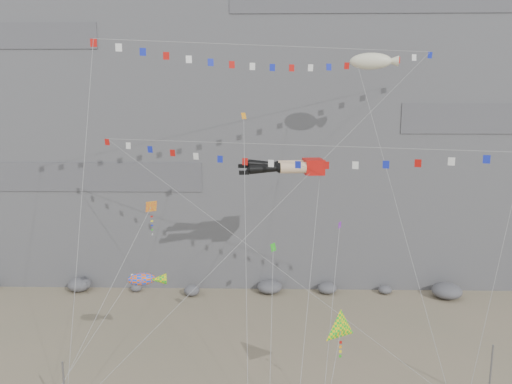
# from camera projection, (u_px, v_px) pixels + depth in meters

# --- Properties ---
(ground) EXTENTS (120.00, 120.00, 0.00)m
(ground) POSITION_uv_depth(u_px,v_px,m) (271.00, 384.00, 35.39)
(ground) COLOR #86745C
(ground) RESTS_ON ground
(cliff) EXTENTS (80.00, 28.00, 50.00)m
(cliff) POSITION_uv_depth(u_px,v_px,m) (270.00, 58.00, 62.28)
(cliff) COLOR slate
(cliff) RESTS_ON ground
(talus_boulders) EXTENTS (60.00, 3.00, 1.20)m
(talus_boulders) POSITION_uv_depth(u_px,v_px,m) (270.00, 287.00, 51.99)
(talus_boulders) COLOR #57575B
(talus_boulders) RESTS_ON ground
(anchor_pole_right) EXTENTS (0.12, 0.12, 4.30)m
(anchor_pole_right) POSITION_uv_depth(u_px,v_px,m) (490.00, 376.00, 32.46)
(anchor_pole_right) COLOR slate
(anchor_pole_right) RESTS_ON ground
(legs_kite) EXTENTS (6.93, 16.09, 20.92)m
(legs_kite) POSITION_uv_depth(u_px,v_px,m) (290.00, 167.00, 39.87)
(legs_kite) COLOR red
(legs_kite) RESTS_ON ground
(flag_banner_upper) EXTENTS (27.27, 18.47, 30.64)m
(flag_banner_upper) POSITION_uv_depth(u_px,v_px,m) (282.00, 47.00, 39.62)
(flag_banner_upper) COLOR red
(flag_banner_upper) RESTS_ON ground
(flag_banner_lower) EXTENTS (30.32, 13.43, 21.69)m
(flag_banner_lower) POSITION_uv_depth(u_px,v_px,m) (285.00, 145.00, 37.44)
(flag_banner_lower) COLOR red
(flag_banner_lower) RESTS_ON ground
(harlequin_kite) EXTENTS (6.31, 9.06, 15.53)m
(harlequin_kite) POSITION_uv_depth(u_px,v_px,m) (151.00, 207.00, 36.40)
(harlequin_kite) COLOR red
(harlequin_kite) RESTS_ON ground
(fish_windsock) EXTENTS (7.32, 5.03, 10.06)m
(fish_windsock) POSITION_uv_depth(u_px,v_px,m) (141.00, 279.00, 35.16)
(fish_windsock) COLOR #E7560B
(fish_windsock) RESTS_ON ground
(delta_kite) EXTENTS (3.03, 5.28, 7.68)m
(delta_kite) POSITION_uv_depth(u_px,v_px,m) (341.00, 329.00, 31.49)
(delta_kite) COLOR yellow
(delta_kite) RESTS_ON ground
(blimp_windsock) EXTENTS (5.88, 14.48, 26.83)m
(blimp_windsock) POSITION_uv_depth(u_px,v_px,m) (371.00, 62.00, 41.82)
(blimp_windsock) COLOR beige
(blimp_windsock) RESTS_ON ground
(small_kite_a) EXTENTS (1.45, 13.39, 22.51)m
(small_kite_a) POSITION_uv_depth(u_px,v_px,m) (244.00, 121.00, 38.93)
(small_kite_a) COLOR orange
(small_kite_a) RESTS_ON ground
(small_kite_b) EXTENTS (2.88, 10.71, 14.55)m
(small_kite_b) POSITION_uv_depth(u_px,v_px,m) (339.00, 228.00, 38.51)
(small_kite_b) COLOR purple
(small_kite_b) RESTS_ON ground
(small_kite_c) EXTENTS (1.25, 9.72, 12.90)m
(small_kite_c) POSITION_uv_depth(u_px,v_px,m) (273.00, 249.00, 36.16)
(small_kite_c) COLOR green
(small_kite_c) RESTS_ON ground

